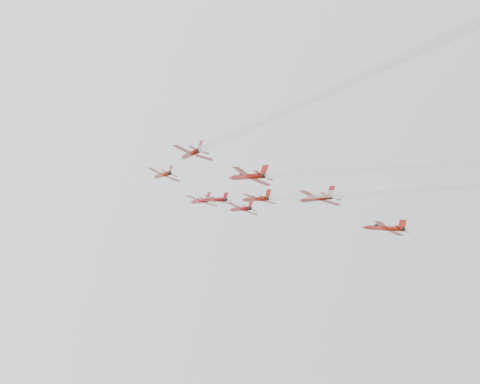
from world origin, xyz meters
TOP-DOWN VIEW (x-y plane):
  - jet_lead at (1.61, 24.93)m, footprint 10.48×13.84m
  - jet_row2_left at (-17.77, 10.46)m, footprint 9.18×12.13m
  - jet_row2_center at (1.52, 16.15)m, footprint 9.02×11.92m
  - jet_row2_right at (10.08, 16.23)m, footprint 10.11×13.36m
  - jet_center at (3.21, -43.31)m, footprint 9.82×96.74m
  - jet_rear_farleft at (-23.95, -53.59)m, footprint 8.76×86.32m
  - jet_rear_left at (-10.07, -59.53)m, footprint 10.13×99.82m

SIDE VIEW (x-z plane):
  - jet_rear_left at x=-10.07m, z-range 99.43..147.34m
  - jet_rear_farleft at x=-23.95m, z-range 105.47..146.90m
  - jet_center at x=3.21m, z-range 107.80..154.23m
  - jet_row2_left at x=-17.77m, z-range 153.16..159.62m
  - jet_row2_center at x=1.52m, z-range 155.89..162.24m
  - jet_row2_right at x=10.08m, z-range 155.56..162.67m
  - jet_lead at x=1.61m, z-range 159.53..166.90m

